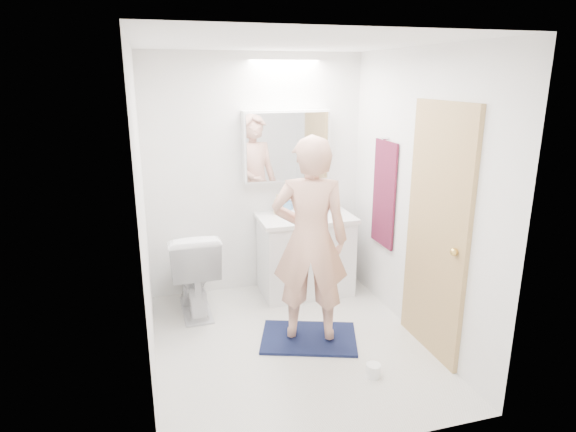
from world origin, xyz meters
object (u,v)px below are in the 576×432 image
object	(u,v)px
toilet	(193,270)
person	(310,240)
medicine_cabinet	(286,146)
soap_bottle_a	(277,204)
toilet_paper_roll	(373,370)
toothbrush_cup	(325,205)
soap_bottle_b	(288,204)
vanity_cabinet	(305,256)

from	to	relation	value
toilet	person	size ratio (longest dim) A/B	0.48
medicine_cabinet	soap_bottle_a	world-z (taller)	medicine_cabinet
toilet_paper_roll	toothbrush_cup	bearing A→B (deg)	82.23
soap_bottle_b	toilet_paper_roll	bearing A→B (deg)	-84.77
vanity_cabinet	toothbrush_cup	xyz separation A→B (m)	(0.26, 0.16, 0.48)
vanity_cabinet	toothbrush_cup	distance (m)	0.57
toilet	toothbrush_cup	size ratio (longest dim) A/B	7.46
vanity_cabinet	toilet_paper_roll	distance (m)	1.61
toilet	medicine_cabinet	bearing A→B (deg)	-163.21
vanity_cabinet	soap_bottle_a	size ratio (longest dim) A/B	4.39
person	toothbrush_cup	distance (m)	1.21
medicine_cabinet	person	bearing A→B (deg)	-96.34
person	soap_bottle_a	world-z (taller)	person
vanity_cabinet	toothbrush_cup	bearing A→B (deg)	31.15
toilet	soap_bottle_b	world-z (taller)	soap_bottle_b
soap_bottle_a	toothbrush_cup	size ratio (longest dim) A/B	1.87
medicine_cabinet	soap_bottle_b	world-z (taller)	medicine_cabinet
vanity_cabinet	soap_bottle_a	distance (m)	0.61
person	soap_bottle_b	world-z (taller)	person
vanity_cabinet	soap_bottle_a	world-z (taller)	soap_bottle_a
medicine_cabinet	toilet	distance (m)	1.52
toothbrush_cup	soap_bottle_a	bearing A→B (deg)	-178.90
person	soap_bottle_b	distance (m)	1.12
toilet_paper_roll	medicine_cabinet	bearing A→B (deg)	95.39
medicine_cabinet	person	xyz separation A→B (m)	(-0.13, -1.14, -0.60)
person	toilet_paper_roll	bearing A→B (deg)	133.85
soap_bottle_a	toothbrush_cup	distance (m)	0.52
medicine_cabinet	soap_bottle_b	xyz separation A→B (m)	(0.01, -0.03, -0.59)
toilet	person	distance (m)	1.30
toothbrush_cup	soap_bottle_b	bearing A→B (deg)	177.12
medicine_cabinet	toothbrush_cup	size ratio (longest dim) A/B	8.00
medicine_cabinet	person	size ratio (longest dim) A/B	0.52
vanity_cabinet	medicine_cabinet	bearing A→B (deg)	123.75
medicine_cabinet	vanity_cabinet	bearing A→B (deg)	-56.25
medicine_cabinet	soap_bottle_a	xyz separation A→B (m)	(-0.12, -0.06, -0.58)
vanity_cabinet	person	bearing A→B (deg)	-105.99
toilet	toothbrush_cup	world-z (taller)	toothbrush_cup
soap_bottle_b	medicine_cabinet	bearing A→B (deg)	104.50
toothbrush_cup	medicine_cabinet	bearing A→B (deg)	172.96
vanity_cabinet	soap_bottle_a	xyz separation A→B (m)	(-0.26, 0.15, 0.53)
medicine_cabinet	toilet_paper_roll	distance (m)	2.31
person	toothbrush_cup	world-z (taller)	person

